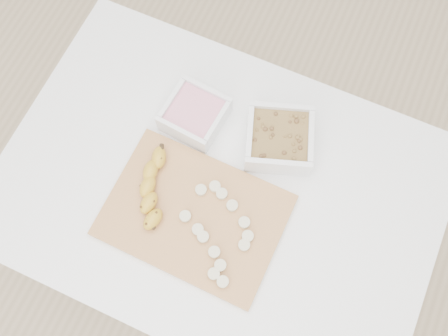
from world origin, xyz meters
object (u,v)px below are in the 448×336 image
at_px(banana, 153,190).
at_px(cutting_board, 195,215).
at_px(table, 219,199).
at_px(bowl_granola, 279,139).
at_px(bowl_yogurt, 195,114).

bearing_deg(banana, cutting_board, -15.45).
relative_size(table, bowl_granola, 5.28).
bearing_deg(cutting_board, bowl_yogurt, 114.73).
distance_m(table, banana, 0.19).
bearing_deg(table, bowl_granola, 61.57).
height_order(table, cutting_board, cutting_board).
xyz_separation_m(table, cutting_board, (-0.02, -0.08, 0.10)).
bearing_deg(bowl_yogurt, banana, -91.93).
bearing_deg(cutting_board, table, 75.01).
distance_m(table, bowl_granola, 0.22).
height_order(bowl_granola, banana, bowl_granola).
distance_m(table, bowl_yogurt, 0.22).
distance_m(bowl_granola, cutting_board, 0.26).
height_order(table, bowl_granola, bowl_granola).
bearing_deg(bowl_granola, table, -118.43).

